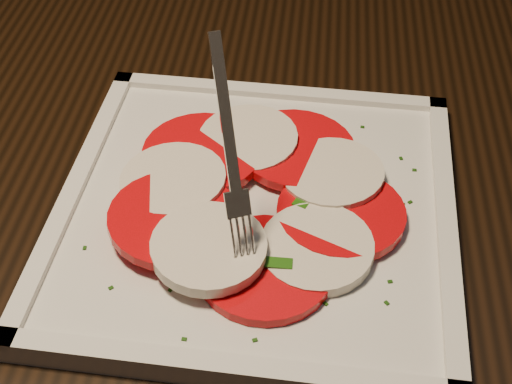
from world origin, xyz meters
The scene contains 4 objects.
table centered at (-0.03, -0.09, 0.65)m, with size 1.28×0.92×0.75m.
plate centered at (-0.04, -0.13, 0.76)m, with size 0.31×0.31×0.01m, color silver.
caprese_salad centered at (-0.04, -0.13, 0.77)m, with size 0.26×0.24×0.02m.
fork centered at (-0.05, -0.16, 0.86)m, with size 0.03×0.07×0.14m, color white, non-canonical shape.
Camera 1 is at (-0.04, -0.53, 1.17)m, focal length 50.00 mm.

